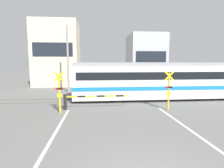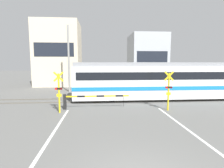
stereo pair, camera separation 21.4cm
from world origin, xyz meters
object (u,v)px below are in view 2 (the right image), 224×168
object	(u,v)px
commuter_train	(170,80)
crossing_signal_left	(59,90)
crossing_barrier_near	(84,99)
pedestrian	(121,84)
crossing_signal_right	(169,89)
crossing_barrier_far	(130,88)

from	to	relation	value
commuter_train	crossing_signal_left	bearing A→B (deg)	-157.84
crossing_barrier_near	pedestrian	bearing A→B (deg)	63.50
crossing_barrier_near	pedestrian	xyz separation A→B (m)	(3.65, 7.33, 0.21)
crossing_barrier_near	crossing_signal_right	bearing A→B (deg)	-8.10
pedestrian	crossing_signal_right	bearing A→B (deg)	-74.16
crossing_signal_left	pedestrian	size ratio (longest dim) A/B	1.65
crossing_signal_right	commuter_train	bearing A→B (deg)	65.80
commuter_train	pedestrian	xyz separation A→B (m)	(-4.01, 4.42, -0.85)
commuter_train	crossing_barrier_far	size ratio (longest dim) A/B	3.68
commuter_train	pedestrian	size ratio (longest dim) A/B	10.39
commuter_train	crossing_signal_left	world-z (taller)	commuter_train
crossing_signal_right	crossing_barrier_near	bearing A→B (deg)	171.90
crossing_barrier_near	crossing_signal_right	size ratio (longest dim) A/B	1.71
pedestrian	crossing_barrier_near	bearing A→B (deg)	-116.50
crossing_barrier_near	crossing_barrier_far	bearing A→B (deg)	51.49
crossing_barrier_far	pedestrian	size ratio (longest dim) A/B	2.82
crossing_signal_left	crossing_signal_right	bearing A→B (deg)	0.00
crossing_barrier_near	crossing_signal_right	xyz separation A→B (m)	(5.97, -0.85, 0.76)
crossing_barrier_far	crossing_signal_left	size ratio (longest dim) A/B	1.71
crossing_barrier_near	crossing_signal_left	distance (m)	1.93
commuter_train	crossing_barrier_near	distance (m)	8.26
crossing_barrier_far	pedestrian	bearing A→B (deg)	113.21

